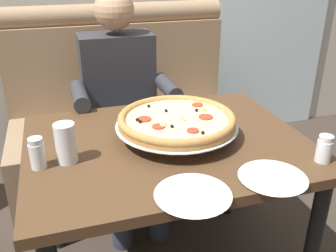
{
  "coord_description": "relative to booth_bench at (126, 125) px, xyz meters",
  "views": [
    {
      "loc": [
        -0.39,
        -1.28,
        1.41
      ],
      "look_at": [
        0.01,
        0.03,
        0.78
      ],
      "focal_mm": 39.86,
      "sensor_mm": 36.0,
      "label": 1
    }
  ],
  "objects": [
    {
      "name": "booth_bench",
      "position": [
        0.0,
        0.0,
        0.0
      ],
      "size": [
        1.43,
        0.78,
        1.13
      ],
      "color": "#937556",
      "rests_on": "ground_plane"
    },
    {
      "name": "dining_table",
      "position": [
        0.0,
        -0.9,
        0.23
      ],
      "size": [
        1.11,
        0.87,
        0.73
      ],
      "color": "#4C331E",
      "rests_on": "ground_plane"
    },
    {
      "name": "diner_main",
      "position": [
        -0.07,
        -0.27,
        0.31
      ],
      "size": [
        0.54,
        0.64,
        1.27
      ],
      "color": "#2D3342",
      "rests_on": "ground_plane"
    },
    {
      "name": "pizza",
      "position": [
        0.05,
        -0.88,
        0.4
      ],
      "size": [
        0.5,
        0.5,
        0.11
      ],
      "color": "silver",
      "rests_on": "dining_table"
    },
    {
      "name": "shaker_oregano",
      "position": [
        0.49,
        -1.22,
        0.37
      ],
      "size": [
        0.06,
        0.06,
        0.1
      ],
      "color": "white",
      "rests_on": "dining_table"
    },
    {
      "name": "shaker_parmesan",
      "position": [
        -0.49,
        -0.96,
        0.38
      ],
      "size": [
        0.05,
        0.05,
        0.11
      ],
      "color": "white",
      "rests_on": "dining_table"
    },
    {
      "name": "plate_near_left",
      "position": [
        -0.03,
        -1.28,
        0.34
      ],
      "size": [
        0.24,
        0.24,
        0.02
      ],
      "color": "white",
      "rests_on": "dining_table"
    },
    {
      "name": "plate_near_right",
      "position": [
        0.25,
        -1.27,
        0.34
      ],
      "size": [
        0.23,
        0.23,
        0.02
      ],
      "color": "white",
      "rests_on": "dining_table"
    },
    {
      "name": "drinking_glass",
      "position": [
        -0.39,
        -0.95,
        0.39
      ],
      "size": [
        0.08,
        0.08,
        0.15
      ],
      "color": "silver",
      "rests_on": "dining_table"
    },
    {
      "name": "patio_chair",
      "position": [
        1.22,
        1.12,
        0.13
      ],
      "size": [
        0.42,
        0.41,
        0.86
      ],
      "color": "black",
      "rests_on": "ground_plane"
    }
  ]
}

